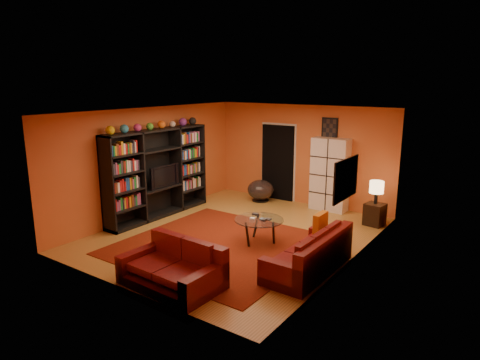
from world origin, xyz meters
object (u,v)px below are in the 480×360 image
Objects in this scene: side_table at (375,214)px; table_lamp at (377,188)px; loveseat at (175,268)px; tv at (162,176)px; coffee_table at (259,222)px; sofa at (312,256)px; storage_cabinet at (330,175)px; entertainment_unit at (158,173)px; bowl_chair at (261,190)px.

table_lamp is at bearing 180.00° from side_table.
loveseat is at bearing -109.77° from side_table.
tv is 0.93× the size of coffee_table.
sofa is (4.36, -0.82, -0.70)m from tv.
storage_cabinet is at bearing -1.82° from loveseat.
entertainment_unit is at bearing -137.77° from storage_cabinet.
sofa is at bearing -46.34° from bowl_chair.
entertainment_unit is at bearing -117.76° from bowl_chair.
tv is 1.76× the size of table_lamp.
side_table is at bearing -63.45° from tv.
storage_cabinet is at bearing 9.22° from bowl_chair.
bowl_chair is (-1.85, -0.30, -0.60)m from storage_cabinet.
bowl_chair is 1.36× the size of table_lamp.
table_lamp is (1.69, 4.72, 0.59)m from loveseat.
loveseat is 5.13m from bowl_chair.
entertainment_unit is at bearing 51.41° from loveseat.
tv reaches higher than loveseat.
table_lamp is (0.09, 3.04, 0.58)m from sofa.
storage_cabinet is at bearing 159.48° from table_lamp.
tv reaches higher than coffee_table.
coffee_table is (-1.47, 0.61, 0.16)m from sofa.
storage_cabinet is (0.22, 2.93, 0.46)m from coffee_table.
tv is at bearing -117.61° from bowl_chair.
tv is 4.14m from storage_cabinet.
side_table is (4.50, 2.30, -0.80)m from entertainment_unit.
entertainment_unit is at bearing -152.90° from table_lamp.
sofa reaches higher than side_table.
table_lamp reaches higher than sofa.
storage_cabinet is 1.57m from side_table.
sofa is 4.48m from bowl_chair.
loveseat reaches higher than side_table.
side_table is 0.62m from table_lamp.
tv reaches higher than side_table.
storage_cabinet is at bearing 110.04° from sofa.
bowl_chair is at bearing 62.24° from entertainment_unit.
sofa is at bearing -69.93° from storage_cabinet.
entertainment_unit is 5.75× the size of table_lamp.
side_table is (1.33, -0.50, -0.66)m from storage_cabinet.
loveseat is 5.26m from storage_cabinet.
tv is 0.47× the size of sofa.
entertainment_unit is 5.05m from table_lamp.
sofa is 2.32m from loveseat.
entertainment_unit is 4.23m from storage_cabinet.
storage_cabinet is 3.65× the size of side_table.
storage_cabinet is 3.50× the size of table_lamp.
sofa is 3.10m from table_lamp.
sofa is 1.08× the size of storage_cabinet.
tv reaches higher than bowl_chair.
tv is at bearing 175.79° from coffee_table.
storage_cabinet reaches higher than table_lamp.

